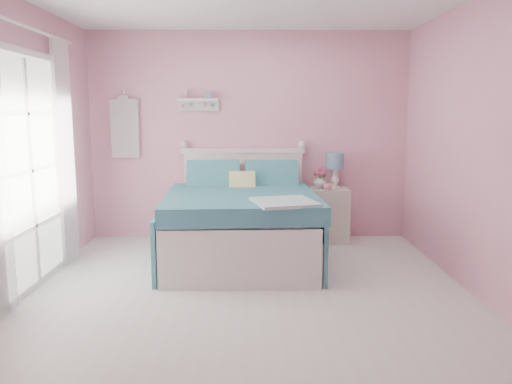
{
  "coord_description": "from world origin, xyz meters",
  "views": [
    {
      "loc": [
        0.03,
        -4.1,
        1.61
      ],
      "look_at": [
        0.08,
        1.2,
        0.75
      ],
      "focal_mm": 35.0,
      "sensor_mm": 36.0,
      "label": 1
    }
  ],
  "objects_px": {
    "nightstand": "(329,215)",
    "table_lamp": "(335,163)",
    "bed": "(242,223)",
    "vase": "(320,181)",
    "teacup": "(327,187)"
  },
  "relations": [
    {
      "from": "bed",
      "to": "table_lamp",
      "type": "bearing_deg",
      "value": 32.35
    },
    {
      "from": "bed",
      "to": "teacup",
      "type": "distance_m",
      "value": 1.24
    },
    {
      "from": "nightstand",
      "to": "table_lamp",
      "type": "xyz_separation_m",
      "value": [
        0.07,
        0.05,
        0.64
      ]
    },
    {
      "from": "bed",
      "to": "table_lamp",
      "type": "height_order",
      "value": "bed"
    },
    {
      "from": "nightstand",
      "to": "bed",
      "type": "bearing_deg",
      "value": -144.95
    },
    {
      "from": "bed",
      "to": "vase",
      "type": "relative_size",
      "value": 12.11
    },
    {
      "from": "bed",
      "to": "vase",
      "type": "bearing_deg",
      "value": 35.96
    },
    {
      "from": "bed",
      "to": "nightstand",
      "type": "distance_m",
      "value": 1.31
    },
    {
      "from": "vase",
      "to": "teacup",
      "type": "relative_size",
      "value": 1.6
    },
    {
      "from": "table_lamp",
      "to": "vase",
      "type": "height_order",
      "value": "table_lamp"
    },
    {
      "from": "bed",
      "to": "vase",
      "type": "xyz_separation_m",
      "value": [
        0.95,
        0.76,
        0.36
      ]
    },
    {
      "from": "teacup",
      "to": "vase",
      "type": "bearing_deg",
      "value": 117.63
    },
    {
      "from": "nightstand",
      "to": "teacup",
      "type": "height_order",
      "value": "teacup"
    },
    {
      "from": "vase",
      "to": "teacup",
      "type": "bearing_deg",
      "value": -62.37
    },
    {
      "from": "vase",
      "to": "nightstand",
      "type": "bearing_deg",
      "value": -5.61
    }
  ]
}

